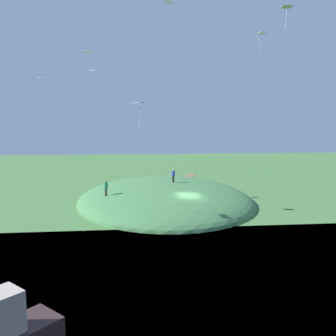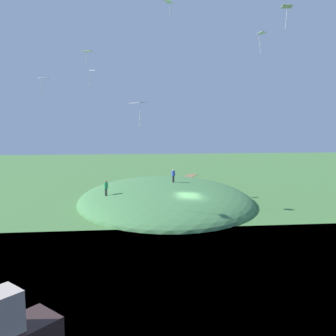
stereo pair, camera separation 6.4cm
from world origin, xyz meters
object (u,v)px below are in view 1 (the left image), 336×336
Objects in this scene: kite_4 at (287,8)px; kite_8 at (261,34)px; kite_1 at (92,72)px; kite_7 at (87,52)px; person_on_hilltop at (173,174)px; kite_6 at (138,104)px; kite_2 at (168,2)px; kite_5 at (43,80)px; person_walking_path at (106,186)px.

kite_4 is 5.60m from kite_8.
kite_4 reaches higher than kite_1.
kite_8 is at bearing -86.02° from kite_7.
kite_7 is (4.14, 19.60, -3.72)m from kite_4.
kite_6 reaches higher than person_on_hilltop.
kite_8 is at bearing -46.33° from person_on_hilltop.
kite_2 is 10.55m from kite_7.
kite_1 is 1.40× the size of kite_2.
person_on_hilltop is 0.78× the size of kite_5.
kite_1 is at bearing 110.18° from person_walking_path.
person_on_hilltop is 1.13× the size of kite_2.
kite_7 is (-0.52, 1.59, 14.27)m from person_walking_path.
person_walking_path is 1.18× the size of kite_2.
kite_1 is at bearing 74.44° from kite_8.
person_walking_path is 25.88m from kite_4.
kite_6 is 0.83× the size of kite_8.
person_on_hilltop is at bearing -100.98° from kite_1.
kite_5 is (-1.55, 22.79, -7.33)m from kite_4.
kite_6 is at bearing -132.48° from kite_5.
kite_2 is 10.97m from kite_8.
person_on_hilltop is at bearing 69.90° from kite_8.
kite_6 reaches higher than person_walking_path.
person_walking_path is 16.37m from kite_6.
kite_1 reaches higher than person_walking_path.
kite_4 reaches higher than kite_7.
kite_8 reaches higher than person_walking_path.
kite_7 is (-4.83, 9.60, 13.62)m from person_on_hilltop.
kite_5 is (-7.33, 11.85, -9.41)m from kite_2.
person_walking_path is at bearing -162.96° from kite_1.
kite_5 is 24.24m from kite_8.
kite_6 is at bearing -72.81° from person_walking_path.
kite_1 is at bearing 14.99° from kite_6.
kite_1 is 12.37m from kite_2.
kite_5 is (-10.52, 12.79, 10.02)m from person_on_hilltop.
kite_5 is 11.42m from kite_6.
person_walking_path is at bearing -177.94° from person_on_hilltop.
kite_2 reaches higher than kite_6.
kite_4 is 19.77m from kite_6.
kite_6 is at bearing 166.28° from kite_2.
kite_5 is at bearing 150.72° from kite_7.
kite_8 is (-5.42, -19.48, 3.61)m from kite_1.
kite_2 is 0.65× the size of kite_8.
kite_4 is at bearing -11.37° from person_walking_path.
kite_7 is 19.38m from kite_8.
kite_8 is at bearing 4.64° from kite_4.
person_walking_path is at bearing -37.60° from kite_5.
kite_5 is at bearing 121.74° from kite_2.
person_on_hilltop is 16.18m from kite_1.
kite_8 is (1.33, -19.15, 2.62)m from kite_7.
kite_2 reaches higher than kite_4.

